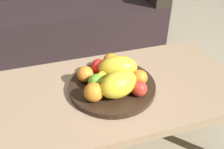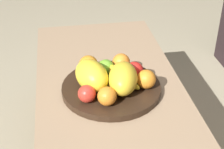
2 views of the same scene
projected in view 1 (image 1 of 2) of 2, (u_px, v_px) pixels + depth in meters
name	position (u px, v px, depth m)	size (l,w,h in m)	color
coffee_table	(107.00, 97.00, 1.11)	(1.22, 0.58, 0.43)	#A28464
couch	(62.00, 12.00, 2.14)	(1.70, 0.70, 0.90)	black
fruit_bowl	(112.00, 86.00, 1.09)	(0.38, 0.38, 0.03)	#2F1F14
melon_large_front	(118.00, 68.00, 1.08)	(0.17, 0.11, 0.11)	yellow
melon_smaller_beside	(119.00, 84.00, 0.99)	(0.17, 0.11, 0.11)	yellow
orange_front	(94.00, 92.00, 0.97)	(0.08, 0.08, 0.08)	orange
orange_left	(111.00, 61.00, 1.16)	(0.07, 0.07, 0.07)	orange
orange_right	(85.00, 74.00, 1.08)	(0.07, 0.07, 0.07)	orange
orange_back	(140.00, 78.00, 1.06)	(0.07, 0.07, 0.07)	orange
apple_front	(96.00, 82.00, 1.03)	(0.07, 0.07, 0.07)	#6DAC2E
apple_left	(99.00, 67.00, 1.12)	(0.07, 0.07, 0.07)	red
apple_right	(139.00, 89.00, 1.00)	(0.07, 0.07, 0.07)	red
banana_bunch	(107.00, 74.00, 1.09)	(0.17, 0.15, 0.06)	gold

